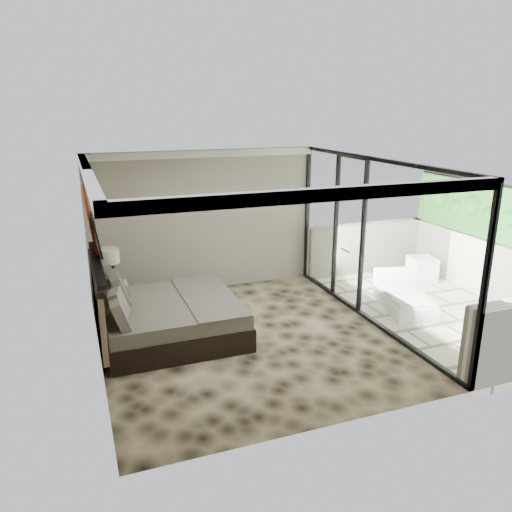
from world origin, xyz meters
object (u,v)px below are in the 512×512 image
object	(u,v)px
nightstand	(113,298)
lounger	(403,298)
bed	(165,316)
table_lamp	(109,262)
ottoman	(422,269)

from	to	relation	value
nightstand	lounger	world-z (taller)	nightstand
lounger	bed	bearing A→B (deg)	-168.94
nightstand	lounger	size ratio (longest dim) A/B	0.36
table_lamp	lounger	world-z (taller)	table_lamp
nightstand	ottoman	bearing A→B (deg)	8.59
table_lamp	ottoman	xyz separation A→B (m)	(6.36, -0.51, -0.70)
ottoman	lounger	xyz separation A→B (m)	(-1.29, -1.12, -0.08)
nightstand	lounger	distance (m)	5.32
bed	table_lamp	xyz separation A→B (m)	(-0.70, 1.33, 0.60)
bed	lounger	distance (m)	4.39
lounger	nightstand	bearing A→B (deg)	177.21
bed	table_lamp	size ratio (longest dim) A/B	3.25
bed	table_lamp	distance (m)	1.62
lounger	table_lamp	bearing A→B (deg)	177.20
ottoman	lounger	world-z (taller)	lounger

